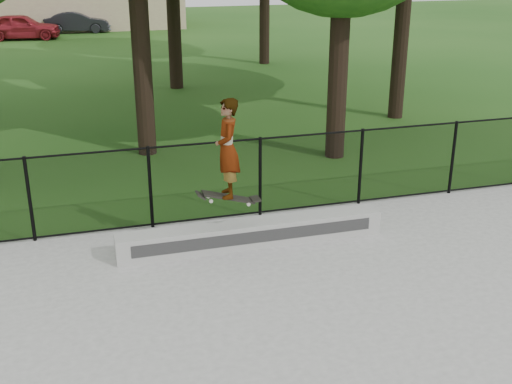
{
  "coord_description": "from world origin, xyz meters",
  "views": [
    {
      "loc": [
        -3.16,
        -4.65,
        4.74
      ],
      "look_at": [
        -0.58,
        4.2,
        1.2
      ],
      "focal_mm": 45.0,
      "sensor_mm": 36.0,
      "label": 1
    }
  ],
  "objects_px": {
    "car_c": "(81,21)",
    "car_b": "(77,22)",
    "skater_airborne": "(228,151)",
    "grind_ledge": "(253,233)",
    "car_a": "(21,27)"
  },
  "relations": [
    {
      "from": "car_c",
      "to": "car_b",
      "type": "bearing_deg",
      "value": -171.99
    },
    {
      "from": "grind_ledge",
      "to": "car_c",
      "type": "bearing_deg",
      "value": 93.1
    },
    {
      "from": "grind_ledge",
      "to": "car_c",
      "type": "height_order",
      "value": "car_c"
    },
    {
      "from": "car_a",
      "to": "car_b",
      "type": "relative_size",
      "value": 1.2
    },
    {
      "from": "car_a",
      "to": "car_b",
      "type": "xyz_separation_m",
      "value": [
        2.96,
        2.19,
        -0.08
      ]
    },
    {
      "from": "car_b",
      "to": "car_c",
      "type": "height_order",
      "value": "car_b"
    },
    {
      "from": "car_c",
      "to": "skater_airborne",
      "type": "xyz_separation_m",
      "value": [
        1.23,
        -31.53,
        1.26
      ]
    },
    {
      "from": "car_b",
      "to": "skater_airborne",
      "type": "xyz_separation_m",
      "value": [
        1.46,
        -30.68,
        1.22
      ]
    },
    {
      "from": "car_b",
      "to": "skater_airborne",
      "type": "relative_size",
      "value": 1.9
    },
    {
      "from": "car_c",
      "to": "grind_ledge",
      "type": "bearing_deg",
      "value": -153.27
    },
    {
      "from": "grind_ledge",
      "to": "car_b",
      "type": "bearing_deg",
      "value": 93.64
    },
    {
      "from": "grind_ledge",
      "to": "skater_airborne",
      "type": "xyz_separation_m",
      "value": [
        -0.47,
        -0.27,
        1.56
      ]
    },
    {
      "from": "car_b",
      "to": "skater_airborne",
      "type": "height_order",
      "value": "skater_airborne"
    },
    {
      "from": "grind_ledge",
      "to": "car_b",
      "type": "xyz_separation_m",
      "value": [
        -1.93,
        30.41,
        0.34
      ]
    },
    {
      "from": "car_b",
      "to": "car_c",
      "type": "xyz_separation_m",
      "value": [
        0.24,
        0.85,
        -0.03
      ]
    }
  ]
}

